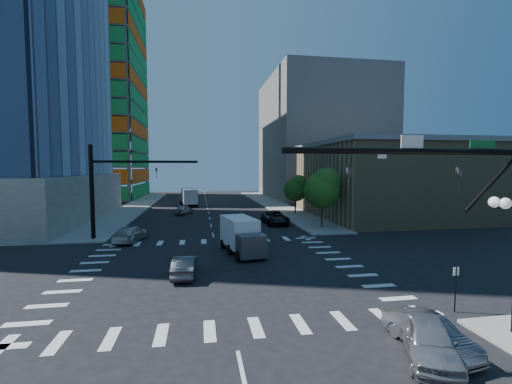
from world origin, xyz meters
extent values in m
plane|color=black|center=(0.00, 0.00, 0.00)|extent=(160.00, 160.00, 0.00)
cube|color=silver|center=(0.00, 0.00, 0.01)|extent=(20.00, 20.00, 0.01)
cube|color=#989790|center=(12.50, 40.00, 0.07)|extent=(5.00, 60.00, 0.15)
cube|color=#989790|center=(-12.50, 40.00, 0.07)|extent=(5.00, 60.00, 0.15)
cube|color=green|center=(-14.90, 62.00, 24.50)|extent=(0.12, 24.00, 49.00)
cube|color=#E0570D|center=(-27.50, 49.40, 24.50)|extent=(24.00, 0.12, 49.00)
cube|color=#958156|center=(25.00, 22.00, 5.00)|extent=(20.00, 22.00, 10.00)
cube|color=slate|center=(25.00, 22.00, 10.30)|extent=(20.50, 22.50, 0.60)
cube|color=slate|center=(27.00, 55.00, 14.00)|extent=(24.00, 30.00, 28.00)
cylinder|color=black|center=(6.50, -11.50, 7.55)|extent=(10.00, 0.24, 0.24)
cylinder|color=black|center=(10.10, -11.50, 6.45)|extent=(2.50, 0.14, 2.50)
imported|color=black|center=(8.50, -11.50, 6.45)|extent=(0.16, 0.20, 1.00)
imported|color=black|center=(4.00, -11.50, 6.45)|extent=(0.16, 0.20, 1.00)
cube|color=white|center=(6.50, -11.50, 7.90)|extent=(0.90, 0.04, 0.50)
cube|color=#0D5E26|center=(9.50, -11.50, 7.85)|extent=(1.10, 0.04, 0.28)
cylinder|color=black|center=(10.90, -11.50, 5.35)|extent=(1.20, 0.08, 0.08)
sphere|color=white|center=(10.40, -11.25, 5.55)|extent=(0.44, 0.44, 0.44)
sphere|color=white|center=(10.40, -11.75, 5.55)|extent=(0.44, 0.44, 0.44)
cylinder|color=black|center=(-11.50, 11.50, 4.65)|extent=(0.40, 0.40, 9.00)
cylinder|color=black|center=(-6.50, 11.50, 7.55)|extent=(10.00, 0.24, 0.24)
imported|color=black|center=(-5.50, 11.50, 6.45)|extent=(0.16, 0.20, 1.00)
cylinder|color=#382316|center=(12.50, 14.00, 1.29)|extent=(0.20, 0.20, 2.27)
sphere|color=#175516|center=(12.50, 14.00, 4.38)|extent=(4.16, 4.16, 4.16)
sphere|color=#406D24|center=(12.90, 13.70, 5.35)|extent=(3.25, 3.25, 3.25)
cylinder|color=#382316|center=(12.80, 26.00, 1.11)|extent=(0.20, 0.20, 1.92)
sphere|color=#175516|center=(12.80, 26.00, 3.72)|extent=(3.52, 3.52, 3.52)
sphere|color=#406D24|center=(13.20, 25.70, 4.55)|extent=(2.75, 2.75, 2.75)
cylinder|color=black|center=(10.70, -9.00, 1.10)|extent=(0.06, 0.06, 2.20)
cube|color=silver|center=(10.70, -9.00, 2.00)|extent=(0.30, 0.03, 0.40)
imported|color=gray|center=(6.80, -12.38, 0.71)|extent=(3.28, 4.51, 1.43)
imported|color=#54565A|center=(7.21, -11.88, 0.64)|extent=(1.98, 4.03, 1.27)
imported|color=black|center=(7.90, 17.87, 0.80)|extent=(2.73, 5.77, 1.59)
imported|color=silver|center=(-7.82, 10.21, 0.73)|extent=(3.07, 5.33, 1.45)
imported|color=#B3B5BC|center=(-3.61, 29.08, 0.69)|extent=(3.15, 4.33, 1.37)
imported|color=#46474B|center=(-2.36, -1.22, 0.65)|extent=(1.56, 4.03, 1.31)
cube|color=white|center=(2.03, 3.78, 1.69)|extent=(2.93, 4.77, 2.31)
cube|color=#414249|center=(2.03, 3.78, 1.11)|extent=(2.31, 1.95, 1.69)
cube|color=silver|center=(-3.30, 40.29, 1.90)|extent=(3.07, 5.28, 2.60)
cube|color=#414249|center=(-3.30, 40.29, 1.25)|extent=(2.53, 2.10, 1.90)
camera|label=1|loc=(-1.37, -23.22, 6.92)|focal=24.00mm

